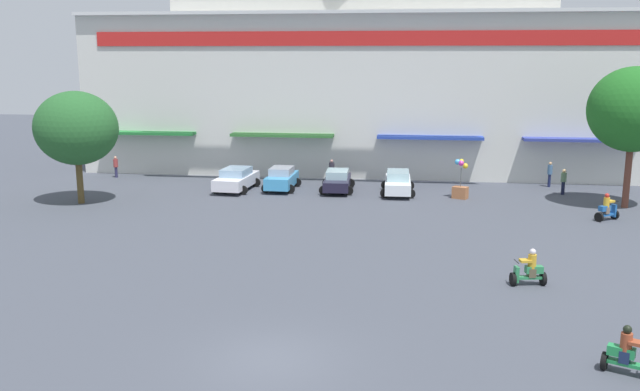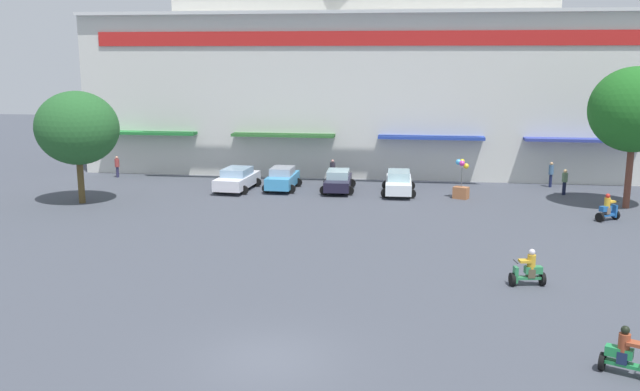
# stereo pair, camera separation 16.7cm
# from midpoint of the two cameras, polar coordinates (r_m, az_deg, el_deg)

# --- Properties ---
(ground_plane) EXTENTS (128.00, 128.00, 0.00)m
(ground_plane) POSITION_cam_midpoint_polar(r_m,az_deg,el_deg) (32.83, 0.33, -3.93)
(ground_plane) COLOR #424650
(colonial_building) EXTENTS (41.28, 17.87, 21.83)m
(colonial_building) POSITION_cam_midpoint_polar(r_m,az_deg,el_deg) (55.00, 3.54, 12.53)
(colonial_building) COLOR silver
(colonial_building) RESTS_ON ground
(plaza_tree_0) EXTENTS (5.02, 4.33, 6.77)m
(plaza_tree_0) POSITION_cam_midpoint_polar(r_m,az_deg,el_deg) (43.12, -19.89, 5.32)
(plaza_tree_0) COLOR brown
(plaza_tree_0) RESTS_ON ground
(plaza_tree_1) EXTENTS (5.16, 4.65, 8.23)m
(plaza_tree_1) POSITION_cam_midpoint_polar(r_m,az_deg,el_deg) (43.17, 24.72, 6.56)
(plaza_tree_1) COLOR brown
(plaza_tree_1) RESTS_ON ground
(parked_car_0) EXTENTS (2.68, 4.60, 1.49)m
(parked_car_0) POSITION_cam_midpoint_polar(r_m,az_deg,el_deg) (45.49, -7.14, 1.39)
(parked_car_0) COLOR silver
(parked_car_0) RESTS_ON ground
(parked_car_1) EXTENTS (2.27, 3.85, 1.52)m
(parked_car_1) POSITION_cam_midpoint_polar(r_m,az_deg,el_deg) (45.32, -3.34, 1.44)
(parked_car_1) COLOR #3F96CF
(parked_car_1) RESTS_ON ground
(parked_car_2) EXTENTS (2.34, 4.20, 1.41)m
(parked_car_2) POSITION_cam_midpoint_polar(r_m,az_deg,el_deg) (44.80, 1.36, 1.27)
(parked_car_2) COLOR black
(parked_car_2) RESTS_ON ground
(parked_car_3) EXTENTS (2.28, 4.48, 1.50)m
(parked_car_3) POSITION_cam_midpoint_polar(r_m,az_deg,el_deg) (44.23, 6.44, 1.11)
(parked_car_3) COLOR white
(parked_car_3) RESTS_ON ground
(scooter_rider_1) EXTENTS (1.43, 1.24, 1.53)m
(scooter_rider_1) POSITION_cam_midpoint_polar(r_m,az_deg,el_deg) (40.02, 22.84, -1.07)
(scooter_rider_1) COLOR black
(scooter_rider_1) RESTS_ON ground
(scooter_rider_2) EXTENTS (1.41, 0.75, 1.49)m
(scooter_rider_2) POSITION_cam_midpoint_polar(r_m,az_deg,el_deg) (27.89, 16.98, -6.04)
(scooter_rider_2) COLOR black
(scooter_rider_2) RESTS_ON ground
(scooter_rider_3) EXTENTS (1.53, 1.10, 1.46)m
(scooter_rider_3) POSITION_cam_midpoint_polar(r_m,az_deg,el_deg) (21.42, 24.28, -12.10)
(scooter_rider_3) COLOR black
(scooter_rider_3) RESTS_ON ground
(pedestrian_0) EXTENTS (0.46, 0.46, 1.61)m
(pedestrian_0) POSITION_cam_midpoint_polar(r_m,az_deg,el_deg) (48.01, 0.89, 2.21)
(pedestrian_0) COLOR olive
(pedestrian_0) RESTS_ON ground
(pedestrian_1) EXTENTS (0.47, 0.47, 1.57)m
(pedestrian_1) POSITION_cam_midpoint_polar(r_m,az_deg,el_deg) (52.02, -16.85, 2.43)
(pedestrian_1) COLOR #2C2B4E
(pedestrian_1) RESTS_ON ground
(pedestrian_2) EXTENTS (0.44, 0.44, 1.66)m
(pedestrian_2) POSITION_cam_midpoint_polar(r_m,az_deg,el_deg) (46.36, 19.66, 1.22)
(pedestrian_2) COLOR black
(pedestrian_2) RESTS_ON ground
(pedestrian_3) EXTENTS (0.40, 0.40, 1.73)m
(pedestrian_3) POSITION_cam_midpoint_polar(r_m,az_deg,el_deg) (48.74, 18.63, 1.84)
(pedestrian_3) COLOR #192147
(pedestrian_3) RESTS_ON ground
(balloon_vendor_cart) EXTENTS (1.07, 0.92, 2.49)m
(balloon_vendor_cart) POSITION_cam_midpoint_polar(r_m,az_deg,el_deg) (43.38, 11.60, 0.92)
(balloon_vendor_cart) COLOR #A5643E
(balloon_vendor_cart) RESTS_ON ground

